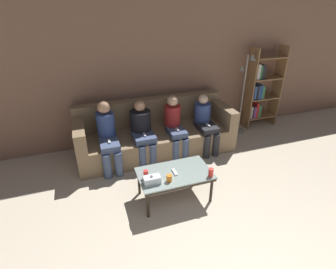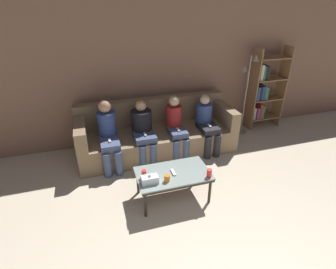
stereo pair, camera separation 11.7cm
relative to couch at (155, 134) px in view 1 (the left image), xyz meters
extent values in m
cube|color=#8C6651|center=(0.00, 0.54, 0.98)|extent=(12.00, 0.06, 2.60)
cube|color=#897051|center=(0.00, -0.07, -0.11)|extent=(2.80, 0.96, 0.43)
cube|color=#897051|center=(0.00, 0.31, 0.35)|extent=(2.80, 0.20, 0.49)
cube|color=#897051|center=(-1.31, -0.07, 0.27)|extent=(0.18, 0.96, 0.34)
cube|color=#897051|center=(1.31, -0.07, 0.27)|extent=(0.18, 0.96, 0.34)
cube|color=#8C9E99|center=(-0.13, -1.38, 0.10)|extent=(1.01, 0.59, 0.02)
cube|color=#2D2319|center=(-0.13, -1.38, 0.07)|extent=(0.99, 0.58, 0.04)
cylinder|color=#2D2319|center=(-0.58, -1.63, -0.14)|extent=(0.04, 0.04, 0.38)
cylinder|color=#2D2319|center=(0.33, -1.63, -0.14)|extent=(0.04, 0.04, 0.38)
cylinder|color=#2D2319|center=(-0.58, -1.13, -0.14)|extent=(0.04, 0.04, 0.38)
cylinder|color=#2D2319|center=(0.33, -1.13, -0.14)|extent=(0.04, 0.04, 0.38)
cylinder|color=red|center=(-0.53, -1.36, 0.17)|extent=(0.06, 0.06, 0.11)
cylinder|color=red|center=(0.31, -1.61, 0.17)|extent=(0.07, 0.07, 0.12)
cylinder|color=orange|center=(-0.26, -1.53, 0.15)|extent=(0.07, 0.07, 0.09)
cube|color=silver|center=(-0.48, -1.50, 0.16)|extent=(0.22, 0.12, 0.10)
sphere|color=white|center=(-0.48, -1.50, 0.22)|extent=(0.04, 0.04, 0.04)
cube|color=white|center=(-0.13, -1.38, 0.12)|extent=(0.04, 0.15, 0.02)
cube|color=#9E754C|center=(2.15, 0.31, 0.53)|extent=(0.02, 0.32, 1.71)
cube|color=#9E754C|center=(2.86, 0.31, 0.53)|extent=(0.02, 0.32, 1.71)
cube|color=#9E754C|center=(2.50, 0.31, -0.11)|extent=(0.70, 0.32, 0.02)
cube|color=silver|center=(2.23, 0.31, 0.03)|extent=(0.03, 0.24, 0.26)
cube|color=#232328|center=(2.26, 0.31, 0.03)|extent=(0.03, 0.24, 0.27)
cube|color=#8E4293|center=(2.31, 0.31, 0.02)|extent=(0.05, 0.24, 0.25)
cube|color=red|center=(2.37, 0.31, 0.06)|extent=(0.06, 0.24, 0.33)
cube|color=#38844C|center=(2.43, 0.31, 0.04)|extent=(0.05, 0.24, 0.28)
cube|color=#9E754C|center=(2.50, 0.31, 0.32)|extent=(0.70, 0.32, 0.02)
cube|color=#33569E|center=(2.24, 0.31, 0.47)|extent=(0.05, 0.24, 0.28)
cube|color=#232328|center=(2.29, 0.31, 0.47)|extent=(0.05, 0.24, 0.29)
cube|color=#33569E|center=(2.34, 0.31, 0.47)|extent=(0.04, 0.24, 0.29)
cube|color=#33569E|center=(2.39, 0.31, 0.48)|extent=(0.04, 0.24, 0.31)
cube|color=#38844C|center=(2.44, 0.31, 0.46)|extent=(0.05, 0.24, 0.27)
cube|color=#9E754C|center=(2.50, 0.31, 0.74)|extent=(0.70, 0.32, 0.02)
cube|color=silver|center=(2.24, 0.31, 0.91)|extent=(0.06, 0.24, 0.31)
cube|color=#38844C|center=(2.30, 0.31, 0.90)|extent=(0.03, 0.24, 0.28)
cube|color=#232328|center=(2.34, 0.31, 0.90)|extent=(0.04, 0.24, 0.29)
cube|color=#232328|center=(2.39, 0.31, 0.89)|extent=(0.05, 0.24, 0.28)
cube|color=#9E754C|center=(2.50, 0.31, 1.17)|extent=(0.70, 0.32, 0.02)
cylinder|color=gray|center=(1.90, 0.16, -0.31)|extent=(0.26, 0.26, 0.02)
cylinder|color=gray|center=(1.90, 0.16, 0.48)|extent=(0.03, 0.03, 1.61)
cone|color=gray|center=(2.00, 0.16, 1.23)|extent=(0.14, 0.14, 0.12)
cone|color=gray|center=(1.82, 0.20, 1.03)|extent=(0.12, 0.12, 0.10)
cylinder|color=#47567A|center=(-0.97, -0.59, -0.11)|extent=(0.13, 0.13, 0.43)
cylinder|color=#47567A|center=(-0.79, -0.59, -0.11)|extent=(0.13, 0.13, 0.43)
cube|color=#47567A|center=(-0.88, -0.36, 0.15)|extent=(0.30, 0.48, 0.10)
cylinder|color=#334784|center=(-0.88, -0.12, 0.35)|extent=(0.30, 0.30, 0.49)
sphere|color=tan|center=(-0.88, -0.12, 0.69)|extent=(0.21, 0.21, 0.21)
cube|color=white|center=(-0.88, -0.40, 0.22)|extent=(0.04, 0.12, 0.02)
cylinder|color=#47567A|center=(-0.38, -0.53, -0.11)|extent=(0.13, 0.13, 0.43)
cylinder|color=#47567A|center=(-0.20, -0.53, -0.11)|extent=(0.13, 0.13, 0.43)
cube|color=#47567A|center=(-0.29, -0.32, 0.15)|extent=(0.35, 0.41, 0.10)
cylinder|color=black|center=(-0.29, -0.12, 0.32)|extent=(0.35, 0.35, 0.44)
sphere|color=tan|center=(-0.29, -0.12, 0.64)|extent=(0.18, 0.18, 0.18)
cube|color=white|center=(-0.29, -0.36, 0.22)|extent=(0.04, 0.12, 0.02)
cylinder|color=#47567A|center=(0.20, -0.52, -0.11)|extent=(0.13, 0.13, 0.43)
cylinder|color=#47567A|center=(0.38, -0.52, -0.11)|extent=(0.13, 0.13, 0.43)
cube|color=#47567A|center=(0.29, -0.32, 0.15)|extent=(0.28, 0.41, 0.10)
cylinder|color=maroon|center=(0.29, -0.12, 0.33)|extent=(0.28, 0.28, 0.46)
sphere|color=#DBAD89|center=(0.29, -0.12, 0.66)|extent=(0.19, 0.19, 0.19)
cube|color=white|center=(0.29, -0.36, 0.22)|extent=(0.04, 0.12, 0.02)
cylinder|color=#28282D|center=(0.79, -0.55, -0.11)|extent=(0.13, 0.13, 0.43)
cylinder|color=#28282D|center=(0.97, -0.55, -0.11)|extent=(0.13, 0.13, 0.43)
cube|color=#28282D|center=(0.88, -0.33, 0.15)|extent=(0.30, 0.43, 0.10)
cylinder|color=#334784|center=(0.88, -0.12, 0.32)|extent=(0.30, 0.30, 0.43)
sphere|color=beige|center=(0.88, -0.12, 0.62)|extent=(0.17, 0.17, 0.17)
cube|color=white|center=(0.88, -0.38, 0.22)|extent=(0.04, 0.12, 0.02)
camera|label=1|loc=(-1.17, -4.13, 2.25)|focal=28.00mm
camera|label=2|loc=(-1.05, -4.17, 2.25)|focal=28.00mm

